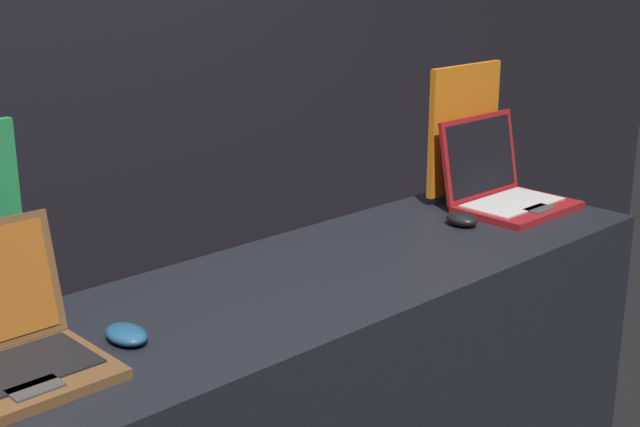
{
  "coord_description": "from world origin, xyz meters",
  "views": [
    {
      "loc": [
        -1.37,
        -1.16,
        1.75
      ],
      "look_at": [
        0.01,
        0.29,
        1.14
      ],
      "focal_mm": 50.0,
      "sensor_mm": 36.0,
      "label": 1
    }
  ],
  "objects_px": {
    "laptop_front": "(0,344)",
    "mouse_front": "(126,334)",
    "mouse_back": "(462,219)",
    "laptop_back": "(503,187)",
    "promo_stand_back": "(464,135)"
  },
  "relations": [
    {
      "from": "mouse_back",
      "to": "promo_stand_back",
      "type": "height_order",
      "value": "promo_stand_back"
    },
    {
      "from": "laptop_back",
      "to": "mouse_front",
      "type": "bearing_deg",
      "value": -177.91
    },
    {
      "from": "laptop_front",
      "to": "mouse_front",
      "type": "bearing_deg",
      "value": -8.68
    },
    {
      "from": "mouse_front",
      "to": "mouse_back",
      "type": "distance_m",
      "value": 1.09
    },
    {
      "from": "laptop_front",
      "to": "mouse_front",
      "type": "distance_m",
      "value": 0.25
    },
    {
      "from": "laptop_back",
      "to": "mouse_back",
      "type": "distance_m",
      "value": 0.24
    },
    {
      "from": "mouse_front",
      "to": "laptop_back",
      "type": "bearing_deg",
      "value": 2.09
    },
    {
      "from": "mouse_back",
      "to": "promo_stand_back",
      "type": "distance_m",
      "value": 0.35
    },
    {
      "from": "laptop_back",
      "to": "mouse_back",
      "type": "xyz_separation_m",
      "value": [
        -0.24,
        -0.03,
        -0.04
      ]
    },
    {
      "from": "promo_stand_back",
      "to": "laptop_front",
      "type": "bearing_deg",
      "value": -173.97
    },
    {
      "from": "laptop_front",
      "to": "promo_stand_back",
      "type": "bearing_deg",
      "value": 6.03
    },
    {
      "from": "laptop_front",
      "to": "mouse_front",
      "type": "height_order",
      "value": "laptop_front"
    },
    {
      "from": "mouse_front",
      "to": "promo_stand_back",
      "type": "relative_size",
      "value": 0.26
    },
    {
      "from": "mouse_back",
      "to": "laptop_back",
      "type": "bearing_deg",
      "value": 8.19
    },
    {
      "from": "laptop_back",
      "to": "promo_stand_back",
      "type": "xyz_separation_m",
      "value": [
        0.0,
        0.15,
        0.13
      ]
    }
  ]
}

